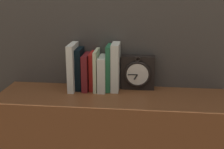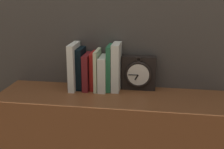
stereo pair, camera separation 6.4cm
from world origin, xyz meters
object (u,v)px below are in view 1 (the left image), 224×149
(clock, at_px, (138,73))
(book_slot1_black, at_px, (80,69))
(book_slot0_white, at_px, (73,67))
(book_slot6_green, at_px, (109,68))
(book_slot3_red, at_px, (93,71))
(book_slot5_white, at_px, (103,73))
(book_slot2_maroon, at_px, (86,72))
(book_slot7_white, at_px, (116,67))
(book_slot4_cream, at_px, (97,70))

(clock, relative_size, book_slot1_black, 0.85)
(book_slot0_white, distance_m, book_slot6_green, 0.18)
(clock, distance_m, book_slot1_black, 0.29)
(book_slot3_red, xyz_separation_m, book_slot6_green, (0.08, -0.00, 0.02))
(book_slot0_white, height_order, book_slot5_white, book_slot0_white)
(book_slot3_red, distance_m, book_slot6_green, 0.09)
(clock, relative_size, book_slot2_maroon, 0.98)
(book_slot5_white, relative_size, book_slot6_green, 0.76)
(book_slot0_white, relative_size, book_slot2_maroon, 1.29)
(book_slot2_maroon, relative_size, book_slot3_red, 0.96)
(book_slot5_white, xyz_separation_m, book_slot6_green, (0.03, 0.01, 0.03))
(book_slot2_maroon, distance_m, book_slot3_red, 0.03)
(clock, relative_size, book_slot6_green, 0.78)
(book_slot5_white, bearing_deg, book_slot1_black, 174.59)
(book_slot1_black, bearing_deg, book_slot5_white, -5.41)
(book_slot1_black, height_order, book_slot7_white, book_slot7_white)
(book_slot2_maroon, bearing_deg, book_slot4_cream, -1.47)
(book_slot0_white, height_order, book_slot3_red, book_slot0_white)
(book_slot6_green, distance_m, book_slot7_white, 0.03)
(book_slot3_red, bearing_deg, clock, 5.91)
(book_slot3_red, bearing_deg, book_slot0_white, -169.24)
(book_slot1_black, distance_m, book_slot6_green, 0.15)
(book_slot2_maroon, height_order, book_slot3_red, book_slot3_red)
(book_slot4_cream, relative_size, book_slot6_green, 0.90)
(book_slot7_white, bearing_deg, book_slot4_cream, -175.63)
(book_slot6_green, bearing_deg, book_slot0_white, -175.20)
(clock, bearing_deg, book_slot4_cream, -170.34)
(book_slot2_maroon, distance_m, book_slot6_green, 0.12)
(book_slot3_red, bearing_deg, book_slot4_cream, -29.08)
(clock, bearing_deg, book_slot1_black, -175.15)
(clock, relative_size, book_slot4_cream, 0.87)
(book_slot2_maroon, bearing_deg, book_slot6_green, 3.42)
(book_slot0_white, distance_m, book_slot2_maroon, 0.07)
(book_slot3_red, relative_size, book_slot6_green, 0.83)
(book_slot0_white, bearing_deg, book_slot7_white, 3.82)
(book_slot3_red, distance_m, book_slot4_cream, 0.02)
(book_slot0_white, relative_size, book_slot1_black, 1.13)
(book_slot1_black, bearing_deg, book_slot6_green, -0.72)
(book_slot5_white, bearing_deg, book_slot4_cream, 177.75)
(book_slot3_red, relative_size, book_slot5_white, 1.10)
(book_slot2_maroon, height_order, book_slot7_white, book_slot7_white)
(clock, distance_m, book_slot0_white, 0.33)
(book_slot2_maroon, bearing_deg, book_slot7_white, 2.31)
(book_slot1_black, xyz_separation_m, book_slot7_white, (0.18, -0.00, 0.02))
(clock, bearing_deg, book_slot5_white, -168.21)
(book_slot5_white, height_order, book_slot7_white, book_slot7_white)
(book_slot2_maroon, distance_m, book_slot7_white, 0.15)
(book_slot3_red, relative_size, book_slot4_cream, 0.93)
(book_slot2_maroon, relative_size, book_slot5_white, 1.05)
(book_slot4_cream, distance_m, book_slot6_green, 0.06)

